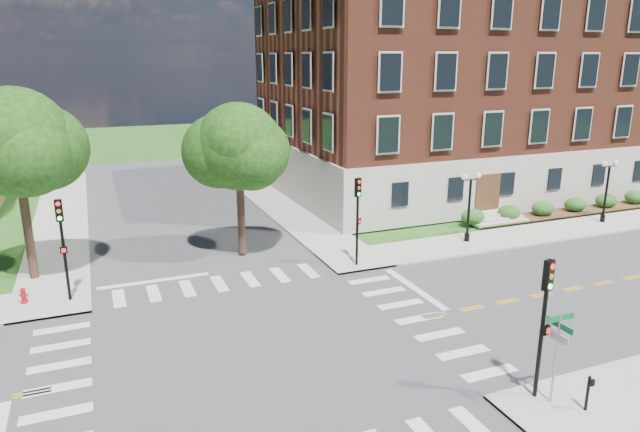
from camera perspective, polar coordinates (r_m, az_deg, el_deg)
name	(u,v)px	position (r m, az deg, el deg)	size (l,w,h in m)	color
ground	(260,350)	(22.94, -6.05, -13.14)	(160.00, 160.00, 0.00)	#285417
road_ew	(260,349)	(22.94, -6.05, -13.13)	(90.00, 12.00, 0.01)	#3D3D3F
road_ns	(260,349)	(22.94, -6.05, -13.12)	(12.00, 90.00, 0.01)	#3D3D3F
sidewalk_ne	(404,213)	(41.94, 8.38, 0.31)	(34.00, 34.00, 0.12)	#9E9B93
crosswalk_east	(419,319)	(25.59, 9.86, -10.10)	(2.20, 10.20, 0.02)	silver
stop_bar_east	(415,288)	(28.69, 9.44, -7.17)	(0.40, 5.50, 0.00)	silver
main_building	(457,90)	(50.82, 13.52, 12.18)	(30.60, 22.40, 16.50)	#B9B1A3
shrub_row	(574,213)	(45.60, 24.07, 0.26)	(18.00, 2.00, 1.30)	#1C541D
tree_c	(15,143)	(31.20, -28.17, 6.46)	(5.34, 5.34, 9.61)	#2F2217
tree_d	(239,147)	(31.69, -8.15, 6.84)	(4.82, 4.82, 8.58)	#2F2217
traffic_signal_se	(545,312)	(19.73, 21.54, -8.88)	(0.37, 0.43, 4.80)	black
traffic_signal_ne	(358,210)	(30.21, 3.79, 0.57)	(0.38, 0.46, 4.80)	black
traffic_signal_nw	(62,237)	(28.20, -24.37, -1.92)	(0.32, 0.36, 4.80)	black
twin_lamp_west	(469,203)	(35.50, 14.71, 1.26)	(1.36, 0.36, 4.23)	black
twin_lamp_east	(607,187)	(43.08, 26.76, 2.56)	(1.36, 0.36, 4.23)	black
street_sign_pole	(558,341)	(19.97, 22.68, -11.50)	(1.10, 1.10, 3.10)	gray
push_button_post	(588,392)	(20.68, 25.25, -15.60)	(0.14, 0.21, 1.20)	black
fire_hydrant	(24,296)	(29.64, -27.52, -7.08)	(0.35, 0.35, 0.75)	#AC0D0E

